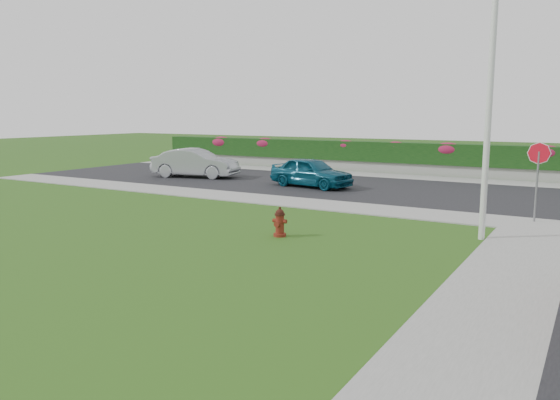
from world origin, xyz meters
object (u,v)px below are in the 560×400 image
Objects in this scene: utility_pole at (489,108)px; stop_sign at (538,163)px; sedan_silver at (195,163)px; sedan_teal at (311,172)px; fire_hydrant at (280,223)px.

utility_pole is 3.62m from stop_sign.
utility_pole is (15.29, -7.01, 2.62)m from sedan_silver.
sedan_teal is 0.87× the size of sedan_silver.
sedan_silver is (-10.56, 9.40, 0.39)m from fire_hydrant.
utility_pole reaches higher than sedan_silver.
utility_pole is at bearing -128.30° from sedan_silver.
fire_hydrant is 8.03m from stop_sign.
sedan_silver is 16.72m from stop_sign.
fire_hydrant is 9.81m from sedan_teal.
sedan_silver is (-6.82, 0.34, 0.07)m from sedan_teal.
utility_pole is 2.79× the size of stop_sign.
sedan_teal is 10.12m from stop_sign.
sedan_silver is 1.81× the size of stop_sign.
stop_sign reaches higher than sedan_teal.
stop_sign is (5.67, 5.51, 1.41)m from fire_hydrant.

